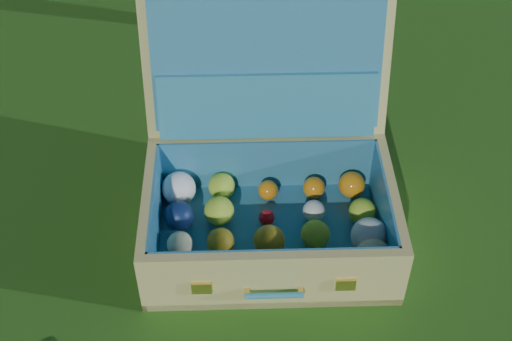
{
  "coord_description": "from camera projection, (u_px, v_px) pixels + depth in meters",
  "views": [
    {
      "loc": [
        -0.57,
        -0.9,
        1.25
      ],
      "look_at": [
        -0.1,
        0.13,
        0.16
      ],
      "focal_mm": 50.0,
      "sensor_mm": 36.0,
      "label": 1
    }
  ],
  "objects": [
    {
      "name": "suitcase",
      "position": [
        270.0,
        173.0,
        1.58
      ],
      "size": [
        0.69,
        0.66,
        0.52
      ],
      "rotation": [
        0.0,
        0.0,
        -0.4
      ],
      "color": "#D4C972",
      "rests_on": "ground"
    },
    {
      "name": "ground",
      "position": [
        320.0,
        244.0,
        1.63
      ],
      "size": [
        60.0,
        60.0,
        0.0
      ],
      "primitive_type": "plane",
      "color": "#215114",
      "rests_on": "ground"
    }
  ]
}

